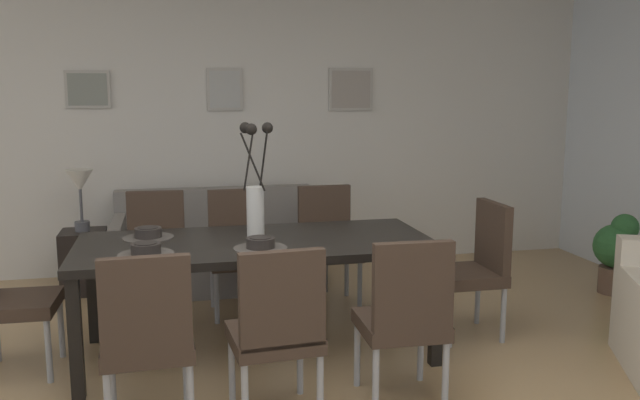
# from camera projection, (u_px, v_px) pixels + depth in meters

# --- Properties ---
(back_wall_panel) EXTENTS (9.00, 0.10, 2.60)m
(back_wall_panel) POSITION_uv_depth(u_px,v_px,m) (214.00, 130.00, 6.15)
(back_wall_panel) COLOR silver
(back_wall_panel) RESTS_ON ground
(dining_table) EXTENTS (2.20, 0.98, 0.74)m
(dining_table) POSITION_uv_depth(u_px,v_px,m) (256.00, 251.00, 4.19)
(dining_table) COLOR black
(dining_table) RESTS_ON ground
(dining_chair_near_left) EXTENTS (0.45, 0.45, 0.92)m
(dining_chair_near_left) POSITION_uv_depth(u_px,v_px,m) (147.00, 333.00, 3.22)
(dining_chair_near_left) COLOR #3D2D23
(dining_chair_near_left) RESTS_ON ground
(dining_chair_near_right) EXTENTS (0.47, 0.47, 0.92)m
(dining_chair_near_right) POSITION_uv_depth(u_px,v_px,m) (156.00, 248.00, 4.96)
(dining_chair_near_right) COLOR #3D2D23
(dining_chair_near_right) RESTS_ON ground
(dining_chair_far_left) EXTENTS (0.47, 0.47, 0.92)m
(dining_chair_far_left) POSITION_uv_depth(u_px,v_px,m) (277.00, 325.00, 3.33)
(dining_chair_far_left) COLOR #3D2D23
(dining_chair_far_left) RESTS_ON ground
(dining_chair_far_right) EXTENTS (0.44, 0.44, 0.92)m
(dining_chair_far_right) POSITION_uv_depth(u_px,v_px,m) (238.00, 245.00, 5.04)
(dining_chair_far_right) COLOR #3D2D23
(dining_chair_far_right) RESTS_ON ground
(dining_chair_mid_left) EXTENTS (0.45, 0.45, 0.92)m
(dining_chair_mid_left) POSITION_uv_depth(u_px,v_px,m) (405.00, 313.00, 3.51)
(dining_chair_mid_left) COLOR #3D2D23
(dining_chair_mid_left) RESTS_ON ground
(dining_chair_mid_right) EXTENTS (0.44, 0.44, 0.92)m
(dining_chair_mid_right) POSITION_uv_depth(u_px,v_px,m) (327.00, 239.00, 5.24)
(dining_chair_mid_right) COLOR #3D2D23
(dining_chair_mid_right) RESTS_ON ground
(dining_chair_head_west) EXTENTS (0.45, 0.45, 0.92)m
(dining_chair_head_west) POSITION_uv_depth(u_px,v_px,m) (4.00, 290.00, 3.91)
(dining_chair_head_west) COLOR #3D2D23
(dining_chair_head_west) RESTS_ON ground
(dining_chair_head_east) EXTENTS (0.44, 0.44, 0.92)m
(dining_chair_head_east) POSITION_uv_depth(u_px,v_px,m) (477.00, 262.00, 4.54)
(dining_chair_head_east) COLOR #3D2D23
(dining_chair_head_east) RESTS_ON ground
(centerpiece_vase) EXTENTS (0.21, 0.23, 0.73)m
(centerpiece_vase) POSITION_uv_depth(u_px,v_px,m) (255.00, 196.00, 4.13)
(centerpiece_vase) COLOR silver
(centerpiece_vase) RESTS_ON dining_table
(placemat_near_left) EXTENTS (0.32, 0.32, 0.01)m
(placemat_near_left) POSITION_uv_depth(u_px,v_px,m) (146.00, 254.00, 3.82)
(placemat_near_left) COLOR #4C4742
(placemat_near_left) RESTS_ON dining_table
(bowl_near_left) EXTENTS (0.17, 0.17, 0.07)m
(bowl_near_left) POSITION_uv_depth(u_px,v_px,m) (146.00, 248.00, 3.81)
(bowl_near_left) COLOR #2D2826
(bowl_near_left) RESTS_ON dining_table
(placemat_near_right) EXTENTS (0.32, 0.32, 0.01)m
(placemat_near_right) POSITION_uv_depth(u_px,v_px,m) (148.00, 237.00, 4.24)
(placemat_near_right) COLOR #4C4742
(placemat_near_right) RESTS_ON dining_table
(bowl_near_right) EXTENTS (0.17, 0.17, 0.07)m
(bowl_near_right) POSITION_uv_depth(u_px,v_px,m) (148.00, 232.00, 4.24)
(bowl_near_right) COLOR #2D2826
(bowl_near_right) RESTS_ON dining_table
(placemat_far_left) EXTENTS (0.32, 0.32, 0.01)m
(placemat_far_left) POSITION_uv_depth(u_px,v_px,m) (261.00, 248.00, 3.96)
(placemat_far_left) COLOR #4C4742
(placemat_far_left) RESTS_ON dining_table
(bowl_far_left) EXTENTS (0.17, 0.17, 0.07)m
(bowl_far_left) POSITION_uv_depth(u_px,v_px,m) (260.00, 242.00, 3.96)
(bowl_far_left) COLOR #2D2826
(bowl_far_left) RESTS_ON dining_table
(sofa) EXTENTS (1.74, 0.84, 0.80)m
(sofa) POSITION_uv_depth(u_px,v_px,m) (218.00, 252.00, 5.78)
(sofa) COLOR gray
(sofa) RESTS_ON ground
(side_table) EXTENTS (0.36, 0.36, 0.52)m
(side_table) POSITION_uv_depth(u_px,v_px,m) (84.00, 262.00, 5.54)
(side_table) COLOR black
(side_table) RESTS_ON ground
(table_lamp) EXTENTS (0.22, 0.22, 0.51)m
(table_lamp) POSITION_uv_depth(u_px,v_px,m) (80.00, 186.00, 5.43)
(table_lamp) COLOR #4C4C51
(table_lamp) RESTS_ON side_table
(framed_picture_left) EXTENTS (0.38, 0.03, 0.33)m
(framed_picture_left) POSITION_uv_depth(u_px,v_px,m) (88.00, 89.00, 5.79)
(framed_picture_left) COLOR #B2ADA3
(framed_picture_center) EXTENTS (0.32, 0.03, 0.38)m
(framed_picture_center) POSITION_uv_depth(u_px,v_px,m) (225.00, 89.00, 6.04)
(framed_picture_center) COLOR #B2ADA3
(framed_picture_right) EXTENTS (0.43, 0.03, 0.40)m
(framed_picture_right) POSITION_uv_depth(u_px,v_px,m) (351.00, 89.00, 6.30)
(framed_picture_right) COLOR #B2ADA3
(potted_plant) EXTENTS (0.36, 0.36, 0.67)m
(potted_plant) POSITION_uv_depth(u_px,v_px,m) (617.00, 249.00, 5.49)
(potted_plant) COLOR brown
(potted_plant) RESTS_ON ground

